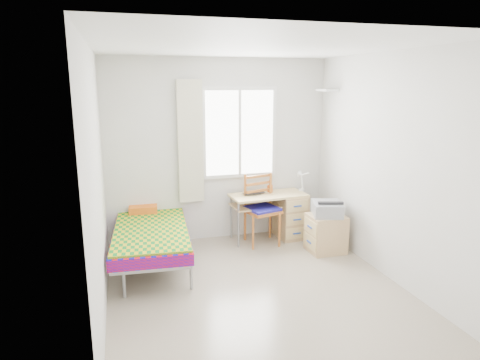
% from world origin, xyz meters
% --- Properties ---
extents(floor, '(3.50, 3.50, 0.00)m').
position_xyz_m(floor, '(0.00, 0.00, 0.00)').
color(floor, '#BCAD93').
rests_on(floor, ground).
extents(ceiling, '(3.50, 3.50, 0.00)m').
position_xyz_m(ceiling, '(0.00, 0.00, 2.60)').
color(ceiling, white).
rests_on(ceiling, wall_back).
extents(wall_back, '(3.20, 0.00, 3.20)m').
position_xyz_m(wall_back, '(0.00, 1.75, 1.30)').
color(wall_back, silver).
rests_on(wall_back, ground).
extents(wall_left, '(0.00, 3.50, 3.50)m').
position_xyz_m(wall_left, '(-1.60, 0.00, 1.30)').
color(wall_left, silver).
rests_on(wall_left, ground).
extents(wall_right, '(0.00, 3.50, 3.50)m').
position_xyz_m(wall_right, '(1.60, 0.00, 1.30)').
color(wall_right, silver).
rests_on(wall_right, ground).
extents(window, '(1.10, 0.04, 1.30)m').
position_xyz_m(window, '(0.30, 1.73, 1.55)').
color(window, white).
rests_on(window, wall_back).
extents(curtain, '(0.35, 0.05, 1.70)m').
position_xyz_m(curtain, '(-0.42, 1.68, 1.45)').
color(curtain, beige).
rests_on(curtain, wall_back).
extents(floating_shelf, '(0.20, 0.32, 0.03)m').
position_xyz_m(floating_shelf, '(1.49, 1.40, 2.15)').
color(floating_shelf, white).
rests_on(floating_shelf, wall_right).
extents(bed, '(1.05, 2.00, 0.84)m').
position_xyz_m(bed, '(-1.06, 1.13, 0.41)').
color(bed, '#92949A').
rests_on(bed, floor).
extents(desk, '(1.12, 0.57, 0.68)m').
position_xyz_m(desk, '(0.94, 1.46, 0.37)').
color(desk, '#D5B76F').
rests_on(desk, floor).
extents(chair, '(0.53, 0.53, 1.00)m').
position_xyz_m(chair, '(0.52, 1.37, 0.56)').
color(chair, '#A4511F').
rests_on(chair, floor).
extents(cabinet, '(0.48, 0.42, 0.51)m').
position_xyz_m(cabinet, '(1.25, 0.80, 0.26)').
color(cabinet, tan).
rests_on(cabinet, floor).
extents(printer, '(0.48, 0.52, 0.19)m').
position_xyz_m(printer, '(1.26, 0.81, 0.60)').
color(printer, '#9A9DA1').
rests_on(printer, cabinet).
extents(laptop, '(0.36, 0.27, 0.03)m').
position_xyz_m(laptop, '(0.46, 1.48, 0.69)').
color(laptop, black).
rests_on(laptop, desk).
extents(pen_cup, '(0.10, 0.10, 0.10)m').
position_xyz_m(pen_cup, '(0.73, 1.60, 0.73)').
color(pen_cup, orange).
rests_on(pen_cup, desk).
extents(task_lamp, '(0.21, 0.30, 0.34)m').
position_xyz_m(task_lamp, '(1.15, 1.41, 0.89)').
color(task_lamp, white).
rests_on(task_lamp, desk).
extents(book, '(0.23, 0.25, 0.02)m').
position_xyz_m(book, '(0.42, 1.49, 0.59)').
color(book, gray).
rests_on(book, desk).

